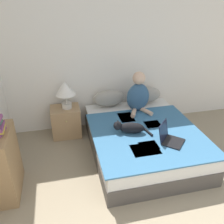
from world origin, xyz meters
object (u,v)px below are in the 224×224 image
pillow_far (146,95)px  person_sitting (138,95)px  bed (142,139)px  nightstand (66,121)px  laptop_open (170,138)px  table_lamp (65,90)px  cat_tabby (129,127)px  pillow_near (109,98)px  bookshelf (5,164)px

pillow_far → person_sitting: 0.40m
bed → nightstand: (-1.11, 0.77, 0.04)m
laptop_open → table_lamp: (-1.29, 1.22, 0.34)m
cat_tabby → person_sitting: bearing=-101.1°
pillow_near → nightstand: (-0.77, -0.06, -0.34)m
pillow_far → laptop_open: 1.29m
pillow_near → bed: bearing=-67.6°
pillow_far → table_lamp: bearing=-177.8°
cat_tabby → nightstand: size_ratio=1.01×
bed → pillow_far: pillow_far is taller
pillow_far → bookshelf: bearing=-151.2°
pillow_near → table_lamp: bearing=-175.7°
nightstand → person_sitting: bearing=-10.8°
person_sitting → bookshelf: size_ratio=0.79×
bed → bookshelf: size_ratio=2.28×
bed → table_lamp: table_lamp is taller
pillow_far → laptop_open: pillow_far is taller
person_sitting → cat_tabby: size_ratio=1.30×
nightstand → bookshelf: (-0.78, -1.17, 0.17)m
pillow_far → table_lamp: size_ratio=1.21×
bookshelf → person_sitting: bearing=25.4°
pillow_near → pillow_far: 0.68m
cat_tabby → table_lamp: 1.24m
table_lamp → laptop_open: bearing=-43.4°
table_lamp → bookshelf: (-0.82, -1.17, -0.41)m
laptop_open → pillow_far: bearing=38.0°
cat_tabby → laptop_open: size_ratio=1.26×
table_lamp → bookshelf: size_ratio=0.54×
bed → cat_tabby: size_ratio=3.73×
pillow_far → table_lamp: (-1.42, -0.05, 0.25)m
laptop_open → person_sitting: bearing=50.7°
person_sitting → cat_tabby: 0.76m
bed → bookshelf: 1.95m
nightstand → cat_tabby: bearing=-45.5°
pillow_far → cat_tabby: (-0.59, -0.93, -0.06)m
pillow_far → table_lamp: 1.44m
pillow_near → nightstand: 0.84m
cat_tabby → pillow_near: bearing=-67.6°
pillow_near → nightstand: bearing=-175.9°
nightstand → pillow_far: bearing=2.2°
pillow_near → pillow_far: bearing=0.0°
bed → cat_tabby: 0.41m
laptop_open → bookshelf: (-2.11, 0.05, -0.08)m
pillow_far → cat_tabby: pillow_far is taller
pillow_near → nightstand: size_ratio=1.09×
laptop_open → table_lamp: table_lamp is taller
bed → nightstand: nightstand is taller
bed → cat_tabby: cat_tabby is taller
bed → pillow_near: size_ratio=3.47×
bed → table_lamp: (-1.07, 0.77, 0.62)m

